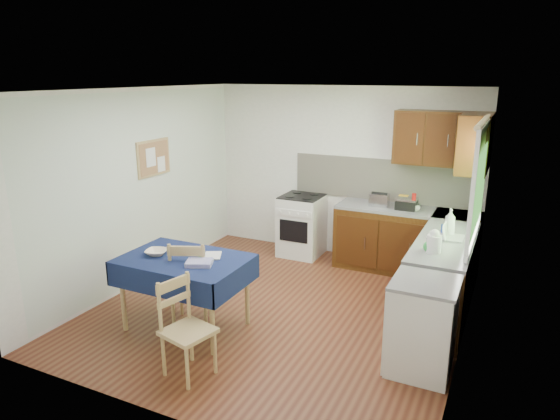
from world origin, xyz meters
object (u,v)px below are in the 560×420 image
at_px(chair_near, 185,325).
at_px(dish_rack, 446,236).
at_px(toaster, 379,200).
at_px(kettle, 434,242).
at_px(dining_table, 184,267).
at_px(sandwich_press, 407,204).
at_px(chair_far, 191,281).

height_order(chair_near, dish_rack, dish_rack).
bearing_deg(toaster, kettle, -75.46).
relative_size(toaster, dish_rack, 0.67).
distance_m(dining_table, dish_rack, 2.88).
bearing_deg(dining_table, sandwich_press, 78.06).
bearing_deg(dish_rack, chair_far, -133.36).
xyz_separation_m(toaster, dish_rack, (1.02, -1.02, -0.07)).
bearing_deg(toaster, sandwich_press, -17.07).
relative_size(sandwich_press, dish_rack, 0.70).
distance_m(sandwich_press, kettle, 1.68).
relative_size(chair_far, kettle, 3.93).
bearing_deg(dining_table, toaster, 84.06).
relative_size(dish_rack, kettle, 1.53).
height_order(dining_table, sandwich_press, sandwich_press).
relative_size(chair_far, sandwich_press, 3.66).
bearing_deg(dining_table, chair_far, 98.66).
bearing_deg(dish_rack, chair_near, -115.21).
bearing_deg(sandwich_press, kettle, -74.68).
bearing_deg(dining_table, dish_rack, 55.26).
xyz_separation_m(chair_far, chair_near, (0.49, -0.78, -0.03)).
distance_m(chair_far, sandwich_press, 3.09).
relative_size(chair_far, dish_rack, 2.57).
bearing_deg(kettle, sandwich_press, 111.06).
bearing_deg(chair_far, dish_rack, -171.14).
bearing_deg(dish_rack, toaster, 149.97).
bearing_deg(kettle, dish_rack, 85.36).
bearing_deg(toaster, chair_near, -122.60).
height_order(dining_table, toaster, toaster).
relative_size(dining_table, kettle, 5.30).
xyz_separation_m(sandwich_press, dish_rack, (0.65, -1.02, -0.05)).
distance_m(chair_near, kettle, 2.59).
bearing_deg(chair_far, sandwich_press, -147.78).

